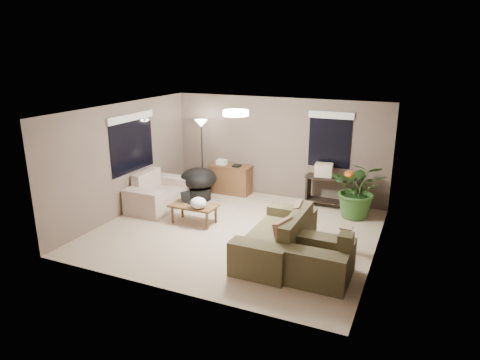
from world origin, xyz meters
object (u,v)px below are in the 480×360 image
at_px(desk, 231,179).
at_px(houseplant, 358,196).
at_px(coffee_table, 194,207).
at_px(papasan_chair, 199,181).
at_px(console_table, 333,190).
at_px(floor_lamp, 201,132).
at_px(loveseat, 158,195).
at_px(cat_scratching_post, 345,241).
at_px(main_sofa, 279,240).
at_px(armchair, 322,262).

xyz_separation_m(desk, houseplant, (3.31, -0.40, 0.14)).
relative_size(coffee_table, papasan_chair, 0.84).
height_order(console_table, papasan_chair, papasan_chair).
bearing_deg(floor_lamp, papasan_chair, -70.69).
xyz_separation_m(console_table, floor_lamp, (-3.38, -0.21, 1.16)).
distance_m(loveseat, desk, 2.00).
bearing_deg(cat_scratching_post, desk, 146.56).
distance_m(main_sofa, armchair, 1.06).
bearing_deg(floor_lamp, console_table, 3.59).
height_order(armchair, console_table, armchair).
bearing_deg(houseplant, desk, 173.15).
distance_m(armchair, console_table, 3.41).
relative_size(desk, floor_lamp, 0.58).
height_order(coffee_table, cat_scratching_post, cat_scratching_post).
bearing_deg(armchair, desk, 133.81).
height_order(main_sofa, coffee_table, main_sofa).
height_order(main_sofa, cat_scratching_post, main_sofa).
distance_m(desk, houseplant, 3.34).
relative_size(console_table, houseplant, 0.99).
distance_m(console_table, cat_scratching_post, 2.36).
height_order(main_sofa, floor_lamp, floor_lamp).
bearing_deg(houseplant, cat_scratching_post, -87.45).
height_order(console_table, cat_scratching_post, console_table).
height_order(desk, floor_lamp, floor_lamp).
xyz_separation_m(console_table, cat_scratching_post, (0.72, -2.23, -0.22)).
distance_m(loveseat, coffee_table, 1.37).
xyz_separation_m(floor_lamp, houseplant, (4.02, -0.18, -1.08)).
height_order(floor_lamp, cat_scratching_post, floor_lamp).
distance_m(floor_lamp, houseplant, 4.17).
bearing_deg(main_sofa, desk, 128.99).
xyz_separation_m(desk, cat_scratching_post, (3.39, -2.24, -0.16)).
xyz_separation_m(papasan_chair, cat_scratching_post, (3.91, -1.47, -0.25)).
relative_size(armchair, desk, 0.91).
height_order(coffee_table, houseplant, houseplant).
xyz_separation_m(console_table, papasan_chair, (-3.19, -0.76, 0.03)).
height_order(main_sofa, armchair, same).
bearing_deg(loveseat, console_table, 23.49).
relative_size(loveseat, armchair, 1.60).
distance_m(armchair, cat_scratching_post, 1.14).
xyz_separation_m(loveseat, desk, (1.12, 1.66, 0.08)).
bearing_deg(coffee_table, desk, 93.98).
bearing_deg(console_table, coffee_table, -139.39).
height_order(armchair, desk, armchair).
bearing_deg(houseplant, coffee_table, -150.74).
relative_size(console_table, papasan_chair, 1.09).
bearing_deg(floor_lamp, loveseat, -106.14).
distance_m(coffee_table, desk, 2.17).
height_order(loveseat, desk, loveseat).
xyz_separation_m(armchair, cat_scratching_post, (0.17, 1.12, -0.08)).
relative_size(armchair, floor_lamp, 0.52).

